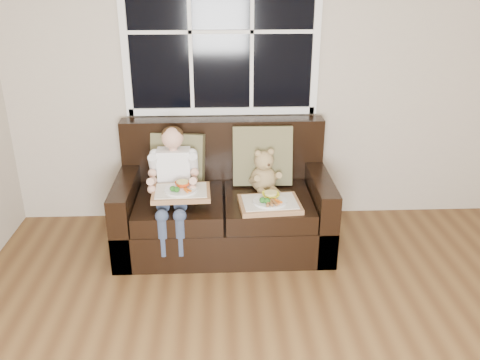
{
  "coord_description": "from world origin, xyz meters",
  "views": [
    {
      "loc": [
        -0.46,
        -1.76,
        2.14
      ],
      "look_at": [
        -0.3,
        1.85,
        0.61
      ],
      "focal_mm": 38.0,
      "sensor_mm": 36.0,
      "label": 1
    }
  ],
  "objects_px": {
    "tray_right": "(270,203)",
    "child": "(173,175)",
    "loveseat": "(224,206)",
    "teddy_bear": "(264,174)",
    "tray_left": "(181,192)"
  },
  "relations": [
    {
      "from": "teddy_bear",
      "to": "tray_left",
      "type": "height_order",
      "value": "teddy_bear"
    },
    {
      "from": "loveseat",
      "to": "tray_right",
      "type": "relative_size",
      "value": 3.52
    },
    {
      "from": "teddy_bear",
      "to": "tray_right",
      "type": "bearing_deg",
      "value": -103.77
    },
    {
      "from": "teddy_bear",
      "to": "tray_left",
      "type": "xyz_separation_m",
      "value": [
        -0.65,
        -0.27,
        -0.02
      ]
    },
    {
      "from": "loveseat",
      "to": "tray_right",
      "type": "bearing_deg",
      "value": -42.25
    },
    {
      "from": "tray_right",
      "to": "teddy_bear",
      "type": "bearing_deg",
      "value": 89.64
    },
    {
      "from": "child",
      "to": "tray_left",
      "type": "bearing_deg",
      "value": -67.72
    },
    {
      "from": "loveseat",
      "to": "tray_right",
      "type": "distance_m",
      "value": 0.5
    },
    {
      "from": "loveseat",
      "to": "teddy_bear",
      "type": "height_order",
      "value": "loveseat"
    },
    {
      "from": "child",
      "to": "tray_right",
      "type": "relative_size",
      "value": 1.76
    },
    {
      "from": "loveseat",
      "to": "tray_right",
      "type": "xyz_separation_m",
      "value": [
        0.35,
        -0.31,
        0.17
      ]
    },
    {
      "from": "child",
      "to": "tray_left",
      "type": "relative_size",
      "value": 1.9
    },
    {
      "from": "loveseat",
      "to": "tray_left",
      "type": "relative_size",
      "value": 3.8
    },
    {
      "from": "tray_right",
      "to": "child",
      "type": "bearing_deg",
      "value": 160.73
    },
    {
      "from": "teddy_bear",
      "to": "tray_right",
      "type": "height_order",
      "value": "teddy_bear"
    }
  ]
}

